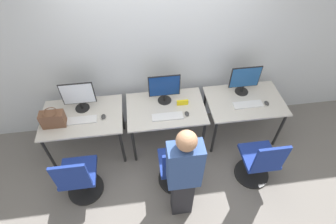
% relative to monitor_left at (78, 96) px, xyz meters
% --- Properties ---
extents(ground_plane, '(20.00, 20.00, 0.00)m').
position_rel_monitor_left_xyz_m(ground_plane, '(1.16, -0.52, -0.96)').
color(ground_plane, slate).
extents(wall_back, '(12.00, 0.05, 2.80)m').
position_rel_monitor_left_xyz_m(wall_back, '(1.16, 0.34, 0.44)').
color(wall_back, '#B7BCC1').
rests_on(wall_back, ground_plane).
extents(desk_left, '(1.09, 0.73, 0.73)m').
position_rel_monitor_left_xyz_m(desk_left, '(0.00, -0.15, -0.32)').
color(desk_left, '#BCB7AD').
rests_on(desk_left, ground_plane).
extents(monitor_left, '(0.44, 0.20, 0.45)m').
position_rel_monitor_left_xyz_m(monitor_left, '(0.00, 0.00, 0.00)').
color(monitor_left, black).
rests_on(monitor_left, desk_left).
extents(keyboard_left, '(0.42, 0.13, 0.02)m').
position_rel_monitor_left_xyz_m(keyboard_left, '(0.00, -0.24, -0.23)').
color(keyboard_left, silver).
rests_on(keyboard_left, desk_left).
extents(mouse_left, '(0.06, 0.09, 0.03)m').
position_rel_monitor_left_xyz_m(mouse_left, '(0.30, -0.22, -0.22)').
color(mouse_left, '#333333').
rests_on(mouse_left, desk_left).
extents(office_chair_left, '(0.48, 0.48, 0.92)m').
position_rel_monitor_left_xyz_m(office_chair_left, '(-0.04, -0.91, -0.58)').
color(office_chair_left, black).
rests_on(office_chair_left, ground_plane).
extents(desk_center, '(1.09, 0.73, 0.73)m').
position_rel_monitor_left_xyz_m(desk_center, '(1.16, -0.15, -0.32)').
color(desk_center, '#BCB7AD').
rests_on(desk_center, ground_plane).
extents(monitor_center, '(0.44, 0.20, 0.45)m').
position_rel_monitor_left_xyz_m(monitor_center, '(1.16, 0.00, 0.00)').
color(monitor_center, black).
rests_on(monitor_center, desk_center).
extents(keyboard_center, '(0.42, 0.13, 0.02)m').
position_rel_monitor_left_xyz_m(keyboard_center, '(1.16, -0.32, -0.23)').
color(keyboard_center, silver).
rests_on(keyboard_center, desk_center).
extents(mouse_center, '(0.06, 0.09, 0.03)m').
position_rel_monitor_left_xyz_m(mouse_center, '(1.42, -0.31, -0.22)').
color(mouse_center, '#333333').
rests_on(mouse_center, desk_center).
extents(office_chair_center, '(0.48, 0.48, 0.92)m').
position_rel_monitor_left_xyz_m(office_chair_center, '(1.19, -0.92, -0.58)').
color(office_chair_center, black).
rests_on(office_chair_center, ground_plane).
extents(person_center, '(0.36, 0.20, 1.56)m').
position_rel_monitor_left_xyz_m(person_center, '(1.20, -1.29, -0.12)').
color(person_center, '#232328').
rests_on(person_center, ground_plane).
extents(desk_right, '(1.09, 0.73, 0.73)m').
position_rel_monitor_left_xyz_m(desk_right, '(2.31, -0.15, -0.32)').
color(desk_right, '#BCB7AD').
rests_on(desk_right, ground_plane).
extents(monitor_right, '(0.44, 0.20, 0.45)m').
position_rel_monitor_left_xyz_m(monitor_right, '(2.31, 0.03, 0.00)').
color(monitor_right, black).
rests_on(monitor_right, desk_right).
extents(keyboard_right, '(0.42, 0.13, 0.02)m').
position_rel_monitor_left_xyz_m(keyboard_right, '(2.31, -0.25, -0.23)').
color(keyboard_right, silver).
rests_on(keyboard_right, desk_right).
extents(mouse_right, '(0.06, 0.09, 0.03)m').
position_rel_monitor_left_xyz_m(mouse_right, '(2.58, -0.26, -0.22)').
color(mouse_right, '#333333').
rests_on(mouse_right, desk_right).
extents(office_chair_right, '(0.48, 0.48, 0.92)m').
position_rel_monitor_left_xyz_m(office_chair_right, '(2.29, -0.98, -0.58)').
color(office_chair_right, black).
rests_on(office_chair_right, ground_plane).
extents(handbag, '(0.30, 0.18, 0.25)m').
position_rel_monitor_left_xyz_m(handbag, '(-0.33, -0.26, -0.12)').
color(handbag, brown).
rests_on(handbag, desk_left).
extents(placard_center, '(0.16, 0.03, 0.08)m').
position_rel_monitor_left_xyz_m(placard_center, '(1.40, -0.12, -0.20)').
color(placard_center, yellow).
rests_on(placard_center, desk_center).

